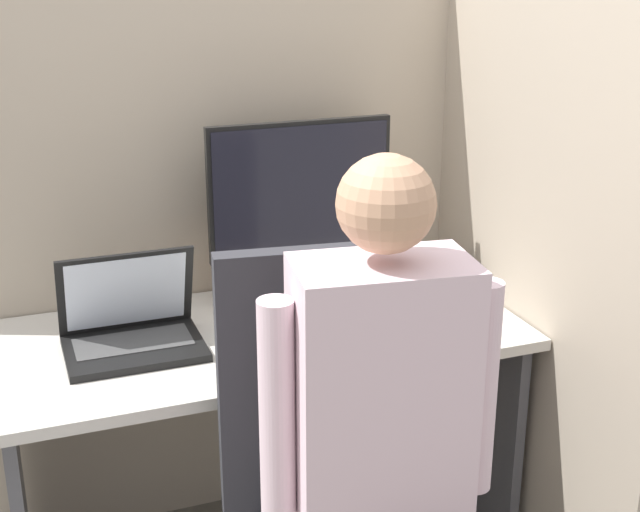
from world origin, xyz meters
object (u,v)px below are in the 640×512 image
object	(u,v)px
laptop	(132,331)
carrot_toy	(299,354)
monitor	(301,200)
stapler	(456,282)
paper_box	(302,289)
person	(394,451)
office_chair	(350,505)

from	to	relation	value
laptop	carrot_toy	xyz separation A→B (m)	(0.37, -0.22, -0.03)
monitor	laptop	world-z (taller)	monitor
stapler	paper_box	bearing A→B (deg)	166.34
stapler	person	distance (m)	0.99
laptop	person	distance (m)	0.84
carrot_toy	stapler	bearing A→B (deg)	25.42
monitor	stapler	distance (m)	0.53
carrot_toy	person	xyz separation A→B (m)	(0.01, -0.53, 0.03)
laptop	paper_box	bearing A→B (deg)	18.24
paper_box	stapler	bearing A→B (deg)	-13.66
paper_box	carrot_toy	xyz separation A→B (m)	(-0.14, -0.39, -0.01)
paper_box	office_chair	bearing A→B (deg)	-101.59
stapler	office_chair	size ratio (longest dim) A/B	0.14
paper_box	monitor	world-z (taller)	monitor
monitor	person	xyz separation A→B (m)	(-0.13, -0.92, -0.25)
laptop	stapler	distance (m)	0.96
paper_box	carrot_toy	world-z (taller)	paper_box
person	paper_box	bearing A→B (deg)	81.79
monitor	laptop	xyz separation A→B (m)	(-0.51, -0.17, -0.25)
monitor	carrot_toy	world-z (taller)	monitor
laptop	office_chair	xyz separation A→B (m)	(0.36, -0.58, -0.23)
office_chair	person	distance (m)	0.28
paper_box	monitor	distance (m)	0.27
monitor	office_chair	size ratio (longest dim) A/B	0.48
carrot_toy	person	world-z (taller)	person
monitor	carrot_toy	size ratio (longest dim) A/B	3.85
carrot_toy	office_chair	bearing A→B (deg)	-91.74
paper_box	laptop	size ratio (longest dim) A/B	1.00
laptop	stapler	bearing A→B (deg)	3.66
stapler	carrot_toy	world-z (taller)	stapler
office_chair	paper_box	bearing A→B (deg)	78.41
stapler	carrot_toy	size ratio (longest dim) A/B	1.11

